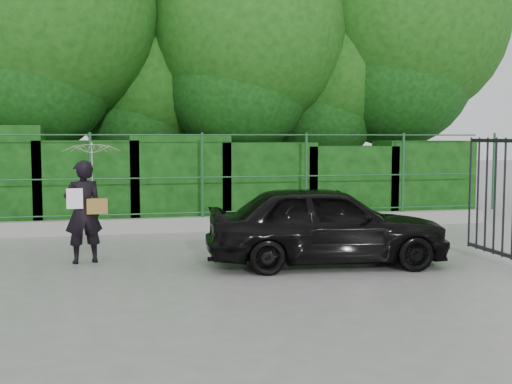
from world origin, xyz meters
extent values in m
plane|color=gray|center=(0.00, 0.00, 0.00)|extent=(80.00, 80.00, 0.00)
cube|color=#9E9E99|center=(0.00, 4.50, 0.15)|extent=(14.00, 0.25, 0.30)
cylinder|color=#1E4F2A|center=(-1.90, 4.50, 1.20)|extent=(0.06, 0.06, 1.80)
cylinder|color=#1E4F2A|center=(0.40, 4.50, 1.20)|extent=(0.06, 0.06, 1.80)
cylinder|color=#1E4F2A|center=(2.70, 4.50, 1.20)|extent=(0.06, 0.06, 1.80)
cylinder|color=#1E4F2A|center=(5.00, 4.50, 1.20)|extent=(0.06, 0.06, 1.80)
cylinder|color=#1E4F2A|center=(7.30, 4.50, 1.20)|extent=(0.06, 0.06, 1.80)
cylinder|color=#1E4F2A|center=(0.00, 4.50, 0.40)|extent=(13.60, 0.03, 0.03)
cylinder|color=#1E4F2A|center=(0.00, 4.50, 1.15)|extent=(13.60, 0.03, 0.03)
cylinder|color=#1E4F2A|center=(0.00, 4.50, 2.05)|extent=(13.60, 0.03, 0.03)
cube|color=black|center=(-2.00, 5.50, 0.97)|extent=(2.20, 1.20, 1.93)
cube|color=black|center=(0.00, 5.50, 1.02)|extent=(2.20, 1.20, 2.05)
cube|color=black|center=(2.00, 5.50, 0.94)|extent=(2.20, 1.20, 1.88)
cube|color=black|center=(4.00, 5.50, 0.89)|extent=(2.20, 1.20, 1.79)
cube|color=black|center=(6.00, 5.50, 0.96)|extent=(2.20, 1.20, 1.91)
cylinder|color=black|center=(-3.00, 7.20, 2.25)|extent=(0.36, 0.36, 4.50)
sphere|color=#14470F|center=(-3.00, 7.20, 4.95)|extent=(5.40, 5.40, 5.40)
cylinder|color=black|center=(-0.50, 8.50, 1.62)|extent=(0.36, 0.36, 3.25)
sphere|color=#14470F|center=(-0.50, 8.50, 3.58)|extent=(3.90, 3.90, 3.90)
cylinder|color=black|center=(2.00, 7.50, 2.12)|extent=(0.36, 0.36, 4.25)
sphere|color=#14470F|center=(2.00, 7.50, 4.68)|extent=(5.10, 5.10, 5.10)
cylinder|color=black|center=(4.50, 8.20, 1.75)|extent=(0.36, 0.36, 3.50)
sphere|color=#14470F|center=(4.50, 8.20, 3.85)|extent=(4.20, 4.20, 4.20)
cylinder|color=black|center=(6.50, 7.80, 2.38)|extent=(0.36, 0.36, 4.75)
sphere|color=#14470F|center=(6.50, 7.80, 5.23)|extent=(5.70, 5.70, 5.70)
cube|color=#24242A|center=(4.60, -0.05, 0.15)|extent=(0.05, 2.00, 0.06)
cube|color=#24242A|center=(4.60, -0.05, 1.95)|extent=(0.05, 2.00, 0.06)
cylinder|color=#24242A|center=(4.60, 0.00, 1.05)|extent=(0.04, 0.04, 1.90)
cylinder|color=#24242A|center=(4.60, 0.25, 1.05)|extent=(0.04, 0.04, 1.90)
cylinder|color=#24242A|center=(4.60, 0.50, 1.05)|extent=(0.04, 0.04, 1.90)
cylinder|color=#24242A|center=(4.60, 0.75, 1.05)|extent=(0.04, 0.04, 1.90)
cylinder|color=#24242A|center=(4.60, 1.00, 1.05)|extent=(0.04, 0.04, 1.90)
imported|color=black|center=(-1.92, 1.46, 0.82)|extent=(0.68, 0.53, 1.65)
imported|color=silver|center=(-1.77, 1.51, 1.52)|extent=(0.92, 0.93, 0.84)
cube|color=olive|center=(-1.70, 1.38, 0.92)|extent=(0.32, 0.15, 0.24)
cube|color=white|center=(-2.04, 1.34, 1.05)|extent=(0.25, 0.02, 0.32)
imported|color=black|center=(1.81, 0.50, 0.64)|extent=(3.89, 1.88, 1.28)
camera|label=1|loc=(-1.41, -9.01, 2.01)|focal=45.00mm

